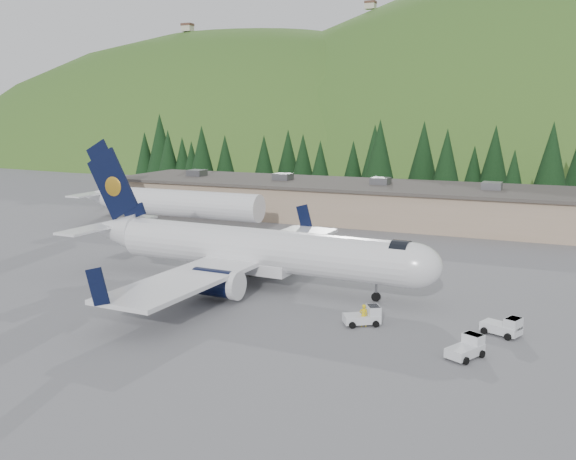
# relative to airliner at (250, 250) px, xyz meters

# --- Properties ---
(ground) EXTENTS (600.00, 600.00, 0.00)m
(ground) POSITION_rel_airliner_xyz_m (1.04, -0.04, -3.13)
(ground) COLOR slate
(airliner) EXTENTS (35.40, 33.17, 11.76)m
(airliner) POSITION_rel_airliner_xyz_m (0.00, 0.00, 0.00)
(airliner) COLOR white
(airliner) RESTS_ON ground
(second_airliner) EXTENTS (27.50, 11.00, 10.05)m
(second_airliner) POSITION_rel_airliner_xyz_m (-23.89, 21.96, 0.19)
(second_airliner) COLOR white
(second_airliner) RESTS_ON ground
(baggage_tug_a) EXTENTS (2.87, 2.51, 1.38)m
(baggage_tug_a) POSITION_rel_airliner_xyz_m (12.58, -6.43, -2.52)
(baggage_tug_a) COLOR silver
(baggage_tug_a) RESTS_ON ground
(baggage_tug_b) EXTENTS (2.89, 2.27, 1.38)m
(baggage_tug_b) POSITION_rel_airliner_xyz_m (21.99, -4.80, -2.52)
(baggage_tug_b) COLOR silver
(baggage_tug_b) RESTS_ON ground
(baggage_tug_c) EXTENTS (2.35, 2.87, 1.37)m
(baggage_tug_c) POSITION_rel_airliner_xyz_m (20.26, -9.84, -2.52)
(baggage_tug_c) COLOR silver
(baggage_tug_c) RESTS_ON ground
(terminal_building) EXTENTS (71.00, 17.00, 6.10)m
(terminal_building) POSITION_rel_airliner_xyz_m (-3.98, 37.96, -0.51)
(terminal_building) COLOR tan
(terminal_building) RESTS_ON ground
(ramp_worker) EXTENTS (0.72, 0.63, 1.65)m
(ramp_worker) POSITION_rel_airliner_xyz_m (12.61, -6.87, -2.31)
(ramp_worker) COLOR yellow
(ramp_worker) RESTS_ON ground
(tree_line) EXTENTS (112.76, 19.41, 13.50)m
(tree_line) POSITION_rel_airliner_xyz_m (-2.19, 61.26, 4.03)
(tree_line) COLOR black
(tree_line) RESTS_ON ground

